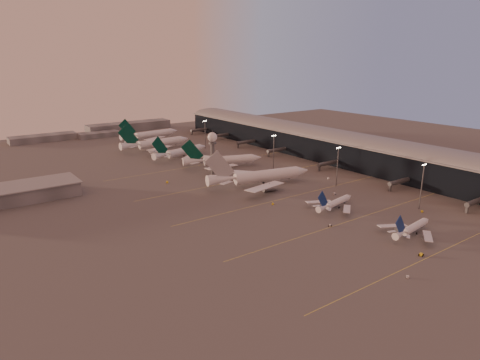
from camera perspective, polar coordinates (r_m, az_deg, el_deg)
ground at (r=201.07m, az=13.91°, el=-7.05°), size 700.00×700.00×0.00m
taxiway_markings at (r=257.33m, az=8.82°, el=-1.62°), size 180.00×185.25×0.02m
terminal at (r=345.72m, az=11.86°, el=4.58°), size 57.00×362.00×23.04m
hangar at (r=268.33m, az=-29.32°, el=-1.84°), size 82.00×27.00×8.50m
radar_tower at (r=285.65m, az=-3.69°, el=4.65°), size 6.40×6.40×31.10m
mast_a at (r=241.99m, az=23.11°, el=-0.49°), size 3.60×0.56×25.00m
mast_b at (r=270.67m, az=12.88°, el=2.07°), size 3.60×0.56×25.00m
mast_c at (r=305.37m, az=4.51°, el=4.00°), size 3.60×0.56×25.00m
mast_d at (r=376.11m, az=-4.67°, el=6.28°), size 3.60×0.56×25.00m
distant_horizon at (r=471.66m, az=-17.45°, el=6.37°), size 165.00×37.50×9.00m
narrowbody_near at (r=209.11m, az=21.98°, el=-6.11°), size 32.57×25.86×12.75m
narrowbody_mid at (r=231.66m, az=12.58°, el=-3.14°), size 33.13×26.20×13.06m
widebody_white at (r=267.08m, az=2.73°, el=0.18°), size 70.15×55.67×24.96m
greentail_a at (r=311.87m, az=-2.23°, el=2.42°), size 57.36×45.53×21.72m
greentail_b at (r=344.17m, az=-7.84°, el=3.55°), size 55.58×44.30×20.65m
greentail_c at (r=378.79m, az=-11.11°, el=4.64°), size 66.18×53.35×24.02m
greentail_d at (r=424.86m, az=-11.84°, el=5.80°), size 63.37×50.92×23.05m
gsv_truck_a at (r=170.59m, az=21.47°, el=-11.73°), size 4.72×4.37×1.92m
gsv_tug_near at (r=189.83m, az=23.00°, el=-9.15°), size 3.19×4.37×1.12m
gsv_catering_a at (r=240.68m, az=23.17°, el=-3.58°), size 4.55×2.49×3.57m
gsv_tug_mid at (r=208.29m, az=11.90°, el=-5.95°), size 3.49×3.82×0.94m
gsv_truck_b at (r=255.69m, az=12.54°, el=-1.64°), size 6.36×2.85×2.49m
gsv_truck_c at (r=233.70m, az=4.43°, el=-3.04°), size 5.10×4.44×2.03m
gsv_catering_b at (r=286.64m, az=11.77°, el=0.52°), size 5.71×3.82×4.31m
gsv_tug_far at (r=275.77m, az=2.20°, el=-0.13°), size 3.05×3.64×0.90m
gsv_truck_d at (r=276.65m, az=-9.70°, el=-0.13°), size 4.05×6.51×2.48m
gsv_tug_hangar at (r=331.11m, az=-2.03°, el=2.63°), size 3.36×2.52×0.85m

